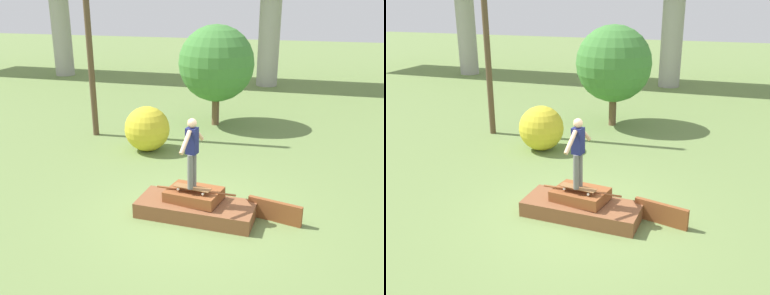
{
  "view_description": "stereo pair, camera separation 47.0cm",
  "coord_description": "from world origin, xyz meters",
  "views": [
    {
      "loc": [
        2.1,
        -8.04,
        4.56
      ],
      "look_at": [
        -0.06,
        -0.07,
        1.61
      ],
      "focal_mm": 40.0,
      "sensor_mm": 36.0,
      "label": 1
    },
    {
      "loc": [
        2.55,
        -7.9,
        4.56
      ],
      "look_at": [
        -0.06,
        -0.07,
        1.61
      ],
      "focal_mm": 40.0,
      "sensor_mm": 36.0,
      "label": 2
    }
  ],
  "objects": [
    {
      "name": "ground_plane",
      "position": [
        0.0,
        0.0,
        0.0
      ],
      "size": [
        80.0,
        80.0,
        0.0
      ],
      "primitive_type": "plane",
      "color": "olive"
    },
    {
      "name": "scrap_pile",
      "position": [
        -0.01,
        0.02,
        0.23
      ],
      "size": [
        2.59,
        1.15,
        0.63
      ],
      "color": "brown",
      "rests_on": "ground_plane"
    },
    {
      "name": "scrap_plank_loose",
      "position": [
        1.67,
        0.24,
        0.23
      ],
      "size": [
        1.17,
        0.38,
        0.46
      ],
      "color": "brown",
      "rests_on": "ground_plane"
    },
    {
      "name": "skateboard",
      "position": [
        -0.06,
        -0.07,
        0.71
      ],
      "size": [
        0.84,
        0.34,
        0.09
      ],
      "color": "brown",
      "rests_on": "scrap_pile"
    },
    {
      "name": "skater",
      "position": [
        -0.06,
        -0.07,
        1.58
      ],
      "size": [
        0.26,
        1.08,
        1.51
      ],
      "color": "slate",
      "rests_on": "skateboard"
    },
    {
      "name": "utility_pole",
      "position": [
        -4.81,
        4.72,
        4.21
      ],
      "size": [
        1.3,
        0.2,
        8.18
      ],
      "color": "brown",
      "rests_on": "ground_plane"
    },
    {
      "name": "tree_behind_left",
      "position": [
        -1.09,
        7.03,
        2.26
      ],
      "size": [
        2.72,
        2.72,
        3.63
      ],
      "color": "brown",
      "rests_on": "ground_plane"
    },
    {
      "name": "bush_yellow_flowering",
      "position": [
        -2.52,
        3.71,
        0.69
      ],
      "size": [
        1.39,
        1.39,
        1.39
      ],
      "color": "gold",
      "rests_on": "ground_plane"
    }
  ]
}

